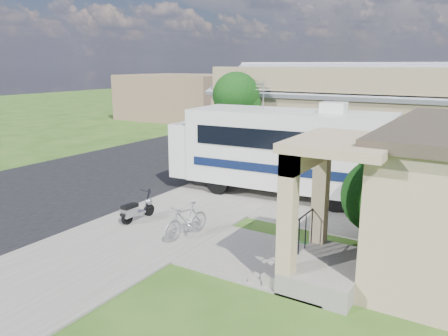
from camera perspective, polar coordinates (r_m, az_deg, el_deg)
The scene contains 18 objects.
ground at distance 13.83m, azimuth -3.73°, elevation -7.57°, with size 120.00×120.00×0.00m, color #234612.
street_slab at distance 25.88m, azimuth -4.44°, elevation 2.41°, with size 9.00×80.00×0.02m, color black.
sidewalk_slab at distance 22.73m, azimuth 8.92°, elevation 0.78°, with size 4.00×80.00×0.06m, color #636159.
driveway_slab at distance 16.88m, azimuth 9.41°, elevation -3.70°, with size 7.00×6.00×0.05m, color #636159.
walk_slab at distance 11.61m, azimuth 5.72°, elevation -11.74°, with size 4.00×3.00×0.05m, color #636159.
warehouse at distance 25.75m, azimuth 14.63°, elevation 6.42°, with size 12.50×8.40×5.04m.
distant_bldg_far at distance 40.81m, azimuth -5.35°, elevation 9.25°, with size 10.00×8.00×4.00m, color brown.
distant_bldg_near at distance 49.98m, azimuth 4.96°, elevation 9.56°, with size 8.00×7.00×3.20m, color #827051.
street_tree_a at distance 22.60m, azimuth 1.88°, elevation 9.12°, with size 2.44×2.40×4.58m.
street_tree_b at distance 31.63m, azimuth 11.11°, elevation 10.38°, with size 2.44×2.40×4.73m.
street_tree_c at distance 40.18m, azimuth 15.76°, elevation 10.33°, with size 2.44×2.40×4.42m.
motorhome at distance 16.74m, azimuth 7.41°, elevation 2.60°, with size 8.51×3.25×4.27m.
shrub at distance 12.85m, azimuth 20.12°, elevation -3.12°, with size 2.34×2.23×2.87m.
scooter at distance 14.23m, azimuth -11.44°, elevation -5.40°, with size 0.49×1.40×0.92m.
bicycle at distance 12.75m, azimuth -4.95°, elevation -7.08°, with size 0.46×1.63×0.98m, color #98979E.
pickup_truck at distance 26.95m, azimuth 1.60°, elevation 4.74°, with size 2.89×6.28×1.74m, color white.
van at distance 33.70m, azimuth 6.67°, elevation 6.57°, with size 2.70×6.64×1.93m, color white.
garden_hose at distance 12.08m, azimuth 10.26°, elevation -10.44°, with size 0.45×0.45×0.20m, color #196A15.
Camera 1 is at (7.54, -10.48, 4.95)m, focal length 35.00 mm.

